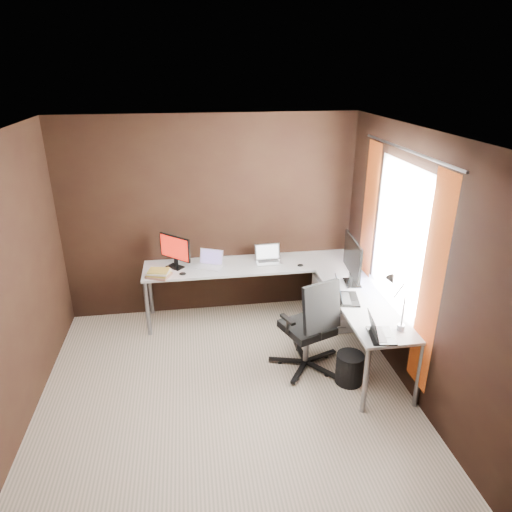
{
  "coord_description": "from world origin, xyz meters",
  "views": [
    {
      "loc": [
        -0.26,
        -3.6,
        3.0
      ],
      "look_at": [
        0.44,
        0.95,
        1.07
      ],
      "focal_mm": 32.0,
      "sensor_mm": 36.0,
      "label": 1
    }
  ],
  "objects_px": {
    "monitor_right": "(353,259)",
    "laptop_black_big": "(344,295)",
    "laptop_silver": "(268,258)",
    "monitor_left": "(175,250)",
    "wastebasket": "(349,368)",
    "laptop_black_small": "(378,332)",
    "desk_lamp": "(395,295)",
    "office_chair": "(309,342)",
    "laptop_white": "(210,263)",
    "book_stack": "(159,273)",
    "drawer_pedestal": "(333,302)"
  },
  "relations": [
    {
      "from": "laptop_white",
      "to": "laptop_black_small",
      "type": "bearing_deg",
      "value": -27.74
    },
    {
      "from": "monitor_right",
      "to": "wastebasket",
      "type": "distance_m",
      "value": 1.18
    },
    {
      "from": "office_chair",
      "to": "wastebasket",
      "type": "xyz_separation_m",
      "value": [
        0.35,
        -0.31,
        -0.15
      ]
    },
    {
      "from": "laptop_silver",
      "to": "wastebasket",
      "type": "height_order",
      "value": "laptop_silver"
    },
    {
      "from": "laptop_silver",
      "to": "laptop_black_big",
      "type": "distance_m",
      "value": 1.26
    },
    {
      "from": "desk_lamp",
      "to": "wastebasket",
      "type": "height_order",
      "value": "desk_lamp"
    },
    {
      "from": "laptop_silver",
      "to": "monitor_right",
      "type": "bearing_deg",
      "value": -43.4
    },
    {
      "from": "drawer_pedestal",
      "to": "laptop_silver",
      "type": "height_order",
      "value": "laptop_silver"
    },
    {
      "from": "book_stack",
      "to": "wastebasket",
      "type": "relative_size",
      "value": 1.0
    },
    {
      "from": "laptop_silver",
      "to": "book_stack",
      "type": "height_order",
      "value": "laptop_silver"
    },
    {
      "from": "laptop_white",
      "to": "book_stack",
      "type": "xyz_separation_m",
      "value": [
        -0.61,
        -0.2,
        -0.01
      ]
    },
    {
      "from": "laptop_black_small",
      "to": "desk_lamp",
      "type": "xyz_separation_m",
      "value": [
        0.19,
        0.14,
        0.28
      ]
    },
    {
      "from": "monitor_left",
      "to": "wastebasket",
      "type": "height_order",
      "value": "monitor_left"
    },
    {
      "from": "laptop_black_small",
      "to": "book_stack",
      "type": "xyz_separation_m",
      "value": [
        -2.02,
        1.59,
        -0.01
      ]
    },
    {
      "from": "monitor_right",
      "to": "laptop_black_big",
      "type": "distance_m",
      "value": 0.48
    },
    {
      "from": "monitor_left",
      "to": "monitor_right",
      "type": "bearing_deg",
      "value": 21.91
    },
    {
      "from": "drawer_pedestal",
      "to": "monitor_left",
      "type": "relative_size",
      "value": 1.49
    },
    {
      "from": "monitor_right",
      "to": "book_stack",
      "type": "height_order",
      "value": "monitor_right"
    },
    {
      "from": "laptop_black_small",
      "to": "book_stack",
      "type": "bearing_deg",
      "value": 60.67
    },
    {
      "from": "laptop_silver",
      "to": "office_chair",
      "type": "distance_m",
      "value": 1.31
    },
    {
      "from": "laptop_black_big",
      "to": "laptop_black_small",
      "type": "relative_size",
      "value": 1.12
    },
    {
      "from": "drawer_pedestal",
      "to": "laptop_white",
      "type": "relative_size",
      "value": 1.7
    },
    {
      "from": "laptop_silver",
      "to": "book_stack",
      "type": "bearing_deg",
      "value": -170.83
    },
    {
      "from": "monitor_left",
      "to": "laptop_silver",
      "type": "xyz_separation_m",
      "value": [
        1.13,
        -0.01,
        -0.18
      ]
    },
    {
      "from": "office_chair",
      "to": "book_stack",
      "type": "bearing_deg",
      "value": 127.38
    },
    {
      "from": "office_chair",
      "to": "laptop_silver",
      "type": "bearing_deg",
      "value": 79.81
    },
    {
      "from": "drawer_pedestal",
      "to": "office_chair",
      "type": "distance_m",
      "value": 0.97
    },
    {
      "from": "office_chair",
      "to": "drawer_pedestal",
      "type": "bearing_deg",
      "value": 36.51
    },
    {
      "from": "laptop_black_big",
      "to": "desk_lamp",
      "type": "xyz_separation_m",
      "value": [
        0.27,
        -0.58,
        0.28
      ]
    },
    {
      "from": "laptop_silver",
      "to": "office_chair",
      "type": "bearing_deg",
      "value": -80.28
    },
    {
      "from": "monitor_right",
      "to": "book_stack",
      "type": "relative_size",
      "value": 2.04
    },
    {
      "from": "drawer_pedestal",
      "to": "laptop_black_small",
      "type": "bearing_deg",
      "value": -92.51
    },
    {
      "from": "laptop_white",
      "to": "monitor_right",
      "type": "bearing_deg",
      "value": -0.87
    },
    {
      "from": "monitor_right",
      "to": "office_chair",
      "type": "distance_m",
      "value": 1.03
    },
    {
      "from": "wastebasket",
      "to": "laptop_black_small",
      "type": "bearing_deg",
      "value": -70.54
    },
    {
      "from": "monitor_left",
      "to": "monitor_right",
      "type": "xyz_separation_m",
      "value": [
        1.94,
        -0.75,
        0.07
      ]
    },
    {
      "from": "drawer_pedestal",
      "to": "laptop_white",
      "type": "height_order",
      "value": "laptop_white"
    },
    {
      "from": "laptop_black_small",
      "to": "desk_lamp",
      "type": "distance_m",
      "value": 0.37
    },
    {
      "from": "monitor_left",
      "to": "monitor_right",
      "type": "height_order",
      "value": "monitor_right"
    },
    {
      "from": "drawer_pedestal",
      "to": "book_stack",
      "type": "height_order",
      "value": "book_stack"
    },
    {
      "from": "monitor_right",
      "to": "desk_lamp",
      "type": "distance_m",
      "value": 0.94
    },
    {
      "from": "laptop_white",
      "to": "desk_lamp",
      "type": "bearing_deg",
      "value": -21.88
    },
    {
      "from": "laptop_white",
      "to": "laptop_silver",
      "type": "relative_size",
      "value": 1.11
    },
    {
      "from": "drawer_pedestal",
      "to": "office_chair",
      "type": "height_order",
      "value": "office_chair"
    },
    {
      "from": "monitor_left",
      "to": "wastebasket",
      "type": "xyz_separation_m",
      "value": [
        1.71,
        -1.52,
        -0.8
      ]
    },
    {
      "from": "monitor_right",
      "to": "wastebasket",
      "type": "bearing_deg",
      "value": 168.21
    },
    {
      "from": "desk_lamp",
      "to": "office_chair",
      "type": "bearing_deg",
      "value": 150.78
    },
    {
      "from": "monitor_right",
      "to": "laptop_black_big",
      "type": "relative_size",
      "value": 1.73
    },
    {
      "from": "drawer_pedestal",
      "to": "monitor_left",
      "type": "bearing_deg",
      "value": 168.14
    },
    {
      "from": "monitor_right",
      "to": "laptop_silver",
      "type": "distance_m",
      "value": 1.13
    }
  ]
}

